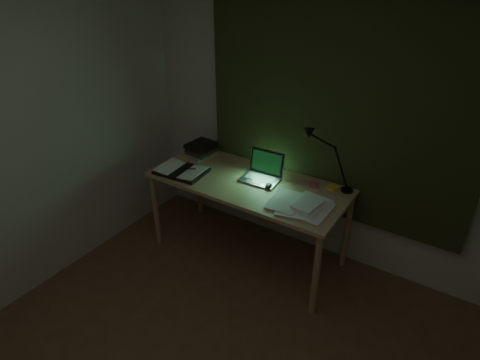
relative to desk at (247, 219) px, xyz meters
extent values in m
cube|color=beige|center=(0.52, 0.44, 0.87)|extent=(3.50, 0.00, 2.50)
cube|color=#30351A|center=(0.52, 0.40, 1.07)|extent=(2.20, 0.06, 2.00)
ellipsoid|color=black|center=(0.20, 0.00, 0.39)|extent=(0.08, 0.10, 0.03)
cube|color=yellow|center=(0.63, 0.27, 0.39)|extent=(0.10, 0.10, 0.02)
cube|color=#DF566E|center=(0.49, 0.23, 0.38)|extent=(0.10, 0.10, 0.02)
camera|label=1|loc=(1.52, -2.46, 1.99)|focal=30.00mm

